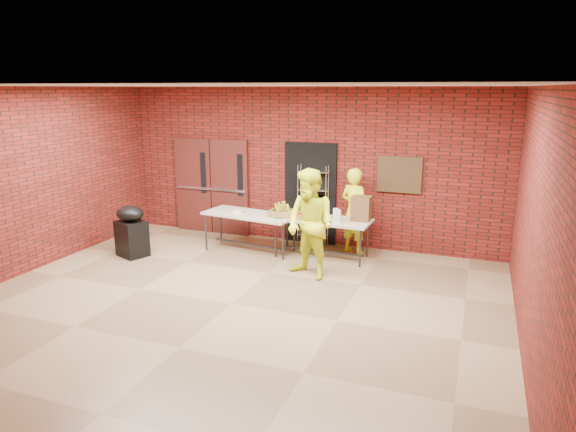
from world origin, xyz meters
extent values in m
cube|color=brown|center=(0.00, 0.00, -0.02)|extent=(8.00, 7.00, 0.04)
cube|color=silver|center=(0.00, 0.00, 3.22)|extent=(8.00, 7.00, 0.04)
cube|color=maroon|center=(0.00, 3.52, 1.60)|extent=(8.00, 0.04, 3.20)
cube|color=maroon|center=(0.00, -3.52, 1.60)|extent=(8.00, 0.04, 3.20)
cube|color=maroon|center=(-4.02, 0.00, 1.60)|extent=(0.04, 7.00, 3.20)
cube|color=maroon|center=(4.02, 0.00, 1.60)|extent=(0.04, 7.00, 3.20)
cube|color=#4B1516|center=(-2.65, 3.44, 1.05)|extent=(0.88, 0.08, 2.10)
cube|color=#4B1516|center=(-1.75, 3.44, 1.05)|extent=(0.88, 0.08, 2.10)
cube|color=black|center=(-2.37, 3.39, 1.35)|extent=(0.12, 0.02, 0.90)
cube|color=black|center=(-1.47, 3.39, 1.35)|extent=(0.12, 0.02, 0.90)
cube|color=silver|center=(-2.20, 3.38, 1.00)|extent=(1.70, 0.04, 0.05)
cube|color=black|center=(0.10, 3.46, 1.05)|extent=(1.10, 0.06, 2.10)
cube|color=#3C2C18|center=(1.90, 3.45, 1.55)|extent=(0.85, 0.04, 0.70)
cube|color=#C2B294|center=(-0.84, 2.50, 0.74)|extent=(1.94, 1.01, 0.04)
cube|color=#2E2E33|center=(-0.84, 2.50, 0.12)|extent=(1.64, 0.26, 0.03)
cylinder|color=#2E2E33|center=(-1.66, 2.80, 0.36)|extent=(0.04, 0.04, 0.72)
cylinder|color=#2E2E33|center=(-0.01, 2.80, 0.36)|extent=(0.04, 0.04, 0.72)
cylinder|color=#2E2E33|center=(-1.66, 2.19, 0.36)|extent=(0.04, 0.04, 0.72)
cylinder|color=#2E2E33|center=(-0.01, 2.19, 0.36)|extent=(0.04, 0.04, 0.72)
cube|color=#C2B294|center=(0.62, 2.60, 0.74)|extent=(1.89, 0.85, 0.04)
cube|color=#2E2E33|center=(0.62, 2.60, 0.12)|extent=(1.65, 0.11, 0.03)
cylinder|color=#2E2E33|center=(-0.21, 2.91, 0.36)|extent=(0.04, 0.04, 0.72)
cylinder|color=#2E2E33|center=(1.44, 2.91, 0.36)|extent=(0.04, 0.04, 0.72)
cylinder|color=#2E2E33|center=(-0.21, 2.29, 0.36)|extent=(0.04, 0.04, 0.72)
cylinder|color=#2E2E33|center=(1.44, 2.29, 0.36)|extent=(0.04, 0.04, 0.72)
cube|color=olive|center=(-0.14, 2.51, 0.80)|extent=(0.49, 0.38, 0.08)
cube|color=olive|center=(0.41, 2.67, 0.80)|extent=(0.44, 0.34, 0.07)
cube|color=olive|center=(0.14, 2.48, 0.80)|extent=(0.42, 0.33, 0.07)
cylinder|color=#155022|center=(-0.17, 2.50, 0.77)|extent=(0.43, 0.43, 0.02)
cube|color=silver|center=(-1.07, 2.46, 0.79)|extent=(0.18, 0.12, 0.06)
cube|color=brown|center=(1.34, 2.75, 0.99)|extent=(0.35, 0.31, 0.46)
cylinder|color=silver|center=(0.92, 2.45, 0.89)|extent=(0.08, 0.08, 0.25)
cylinder|color=silver|center=(0.99, 2.41, 0.88)|extent=(0.08, 0.08, 0.24)
cylinder|color=silver|center=(0.90, 2.63, 0.87)|extent=(0.07, 0.07, 0.22)
cube|color=black|center=(-2.83, 1.39, 0.35)|extent=(0.67, 0.62, 0.69)
ellipsoid|color=black|center=(-2.83, 1.39, 0.84)|extent=(0.67, 0.62, 0.30)
imported|color=#DBEB1A|center=(1.12, 3.10, 0.85)|extent=(0.73, 0.62, 1.69)
imported|color=#DBEB1A|center=(0.75, 1.51, 0.94)|extent=(1.12, 1.02, 1.88)
camera|label=1|loc=(3.34, -6.43, 3.17)|focal=32.00mm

